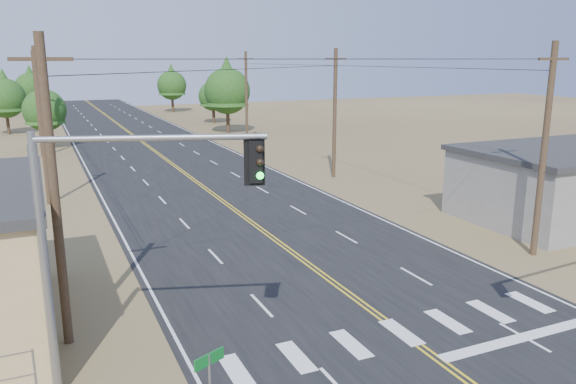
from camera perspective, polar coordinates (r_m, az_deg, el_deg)
road at (r=39.20m, az=-7.50°, el=-0.30°), size 15.00×200.00×0.02m
utility_pole_left_near at (r=18.98m, az=-22.65°, el=-0.11°), size 1.80×0.30×10.00m
utility_pole_left_mid at (r=38.75m, az=-23.75°, el=6.20°), size 1.80×0.30×10.00m
utility_pole_left_far at (r=58.68m, az=-24.10°, el=8.24°), size 1.80×0.30×10.00m
utility_pole_right_near at (r=28.55m, az=24.57°, el=3.93°), size 1.80×0.30×10.00m
utility_pole_right_mid at (r=44.23m, az=4.77°, el=8.03°), size 1.80×0.30×10.00m
utility_pole_right_far at (r=62.43m, az=-4.25°, el=9.59°), size 1.80×0.30×10.00m
signal_mast_left at (r=15.53m, az=-17.77°, el=-2.93°), size 5.79×2.14×7.43m
tree_left_near at (r=64.11m, az=-23.54°, el=8.02°), size 4.35×4.35×7.25m
tree_left_mid at (r=78.34m, az=-26.85°, el=8.87°), size 4.87×4.87×8.12m
tree_left_far at (r=100.14m, az=-24.68°, el=9.83°), size 4.98×4.98×8.30m
tree_right_near at (r=71.68m, az=-6.21°, el=10.63°), size 5.74×5.74×9.57m
tree_right_mid at (r=83.52m, az=-7.63°, el=9.92°), size 4.24×4.24×7.06m
tree_right_far at (r=102.35m, az=-11.74°, el=10.85°), size 5.06×5.06×8.43m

